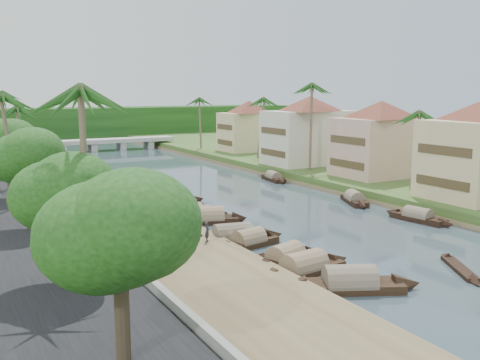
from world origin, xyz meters
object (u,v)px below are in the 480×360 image
sampan_0 (350,284)px  sampan_1 (286,259)px  person_near (207,231)px  bridge (107,142)px

sampan_0 → sampan_1: sampan_0 is taller
sampan_0 → person_near: size_ratio=5.85×
sampan_0 → person_near: 12.34m
bridge → sampan_1: bridge is taller
sampan_0 → sampan_1: 6.13m
bridge → sampan_0: 85.96m
bridge → sampan_0: bearing=-95.7°
sampan_0 → sampan_1: bearing=120.5°
sampan_0 → sampan_1: size_ratio=1.22×
sampan_0 → sampan_1: (-0.57, 6.10, -0.00)m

